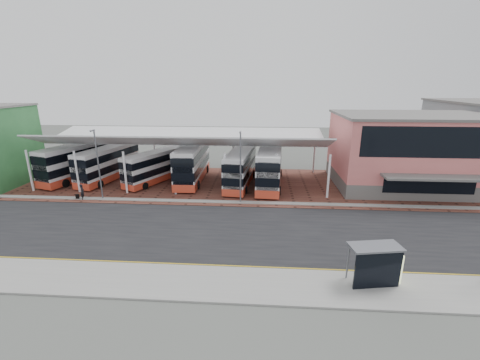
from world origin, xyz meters
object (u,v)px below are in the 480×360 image
at_px(bus_3, 192,163).
at_px(bus_shelter, 380,262).
at_px(bus_4, 241,168).
at_px(bus_1, 108,164).
at_px(pedestrian, 82,192).
at_px(bus_0, 79,162).
at_px(bus_5, 270,167).
at_px(bus_2, 155,167).
at_px(terminal, 410,151).

relative_size(bus_3, bus_shelter, 3.39).
bearing_deg(bus_4, bus_1, -176.95).
bearing_deg(pedestrian, bus_0, 12.15).
height_order(bus_4, bus_5, bus_5).
bearing_deg(bus_shelter, bus_2, 125.85).
relative_size(bus_2, bus_4, 0.89).
relative_size(bus_0, bus_1, 1.08).
distance_m(bus_1, bus_3, 11.58).
bearing_deg(bus_4, bus_3, 173.26).
distance_m(bus_3, bus_5, 10.57).
bearing_deg(bus_3, bus_5, -8.66).
relative_size(bus_2, bus_5, 0.82).
height_order(terminal, pedestrian, terminal).
xyz_separation_m(terminal, bus_0, (-43.90, 0.10, -2.18)).
xyz_separation_m(bus_5, bus_shelter, (6.75, -21.39, -0.71)).
xyz_separation_m(bus_1, bus_3, (11.57, 0.56, 0.23)).
bearing_deg(bus_2, bus_1, -159.30).
bearing_deg(terminal, bus_3, 179.08).
bearing_deg(bus_5, bus_3, 176.30).
bearing_deg(bus_3, pedestrian, -143.88).
relative_size(bus_1, bus_3, 0.93).
distance_m(bus_2, pedestrian, 9.65).
height_order(bus_3, pedestrian, bus_3).
bearing_deg(pedestrian, terminal, -96.92).
bearing_deg(pedestrian, bus_5, -90.45).
xyz_separation_m(bus_4, bus_shelter, (10.56, -21.30, -0.49)).
xyz_separation_m(bus_1, bus_5, (22.04, -0.85, 0.23)).
xyz_separation_m(bus_1, bus_2, (6.72, -0.52, -0.19)).
xyz_separation_m(bus_0, bus_3, (15.80, 0.35, 0.06)).
distance_m(bus_5, bus_shelter, 22.44).
height_order(terminal, bus_shelter, terminal).
bearing_deg(bus_1, bus_2, 7.92).
xyz_separation_m(terminal, bus_1, (-39.67, -0.11, -2.36)).
bearing_deg(bus_shelter, bus_0, 136.18).
xyz_separation_m(bus_1, bus_shelter, (28.79, -22.25, -0.47)).
bearing_deg(bus_1, pedestrian, -74.04).
bearing_deg(bus_shelter, pedestrian, 143.36).
xyz_separation_m(terminal, pedestrian, (-39.17, -7.92, -3.69)).
relative_size(bus_4, bus_5, 0.92).
relative_size(bus_0, bus_shelter, 3.37).
xyz_separation_m(bus_3, pedestrian, (-11.07, -8.37, -1.57)).
height_order(bus_4, bus_shelter, bus_4).
xyz_separation_m(bus_0, bus_5, (26.27, -1.06, 0.06)).
bearing_deg(bus_shelter, bus_4, 106.77).
bearing_deg(terminal, bus_4, -177.17).
height_order(bus_1, bus_2, bus_1).
relative_size(bus_2, bus_3, 0.83).
bearing_deg(pedestrian, bus_4, -87.20).
height_order(bus_0, bus_3, bus_3).
height_order(bus_1, bus_4, bus_4).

